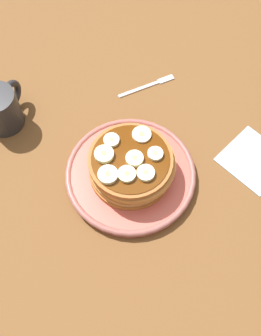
% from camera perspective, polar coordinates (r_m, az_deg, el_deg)
% --- Properties ---
extents(ground_plane, '(1.40, 1.40, 0.03)m').
position_cam_1_polar(ground_plane, '(0.72, -0.00, -1.86)').
color(ground_plane, brown).
extents(plate, '(0.24, 0.24, 0.02)m').
position_cam_1_polar(plate, '(0.69, -0.00, -0.93)').
color(plate, '#CC594C').
rests_on(plate, ground_plane).
extents(pancake_stack, '(0.15, 0.16, 0.06)m').
position_cam_1_polar(pancake_stack, '(0.66, 0.03, 0.41)').
color(pancake_stack, '#A7602A').
rests_on(pancake_stack, plate).
extents(banana_slice_0, '(0.03, 0.03, 0.01)m').
position_cam_1_polar(banana_slice_0, '(0.63, 0.55, 1.29)').
color(banana_slice_0, '#EDEDB5').
rests_on(banana_slice_0, pancake_stack).
extents(banana_slice_1, '(0.03, 0.03, 0.01)m').
position_cam_1_polar(banana_slice_1, '(0.62, -0.58, -0.96)').
color(banana_slice_1, beige).
rests_on(banana_slice_1, pancake_stack).
extents(banana_slice_2, '(0.03, 0.03, 0.01)m').
position_cam_1_polar(banana_slice_2, '(0.62, 2.33, -0.79)').
color(banana_slice_2, '#F9EFBC').
rests_on(banana_slice_2, pancake_stack).
extents(banana_slice_3, '(0.03, 0.03, 0.01)m').
position_cam_1_polar(banana_slice_3, '(0.65, -2.92, 4.25)').
color(banana_slice_3, '#F3F2C2').
rests_on(banana_slice_3, pancake_stack).
extents(banana_slice_4, '(0.03, 0.03, 0.01)m').
position_cam_1_polar(banana_slice_4, '(0.64, -4.05, 2.09)').
color(banana_slice_4, '#EFEFB2').
rests_on(banana_slice_4, pancake_stack).
extents(banana_slice_5, '(0.03, 0.03, 0.01)m').
position_cam_1_polar(banana_slice_5, '(0.64, 3.81, 2.16)').
color(banana_slice_5, '#EEEAC5').
rests_on(banana_slice_5, pancake_stack).
extents(banana_slice_6, '(0.03, 0.03, 0.01)m').
position_cam_1_polar(banana_slice_6, '(0.66, 1.73, 5.11)').
color(banana_slice_6, '#FEE2B5').
rests_on(banana_slice_6, pancake_stack).
extents(banana_slice_7, '(0.03, 0.03, 0.01)m').
position_cam_1_polar(banana_slice_7, '(0.62, -3.46, -1.04)').
color(banana_slice_7, '#EFEFC5').
rests_on(banana_slice_7, pancake_stack).
extents(coffee_mug, '(0.11, 0.08, 0.08)m').
position_cam_1_polar(coffee_mug, '(0.77, -19.16, 8.63)').
color(coffee_mug, '#262628').
rests_on(coffee_mug, ground_plane).
extents(napkin, '(0.14, 0.14, 0.00)m').
position_cam_1_polar(napkin, '(0.76, 18.26, 1.26)').
color(napkin, '#99B2BF').
rests_on(napkin, ground_plane).
extents(fork, '(0.10, 0.09, 0.01)m').
position_cam_1_polar(fork, '(0.82, 2.95, 12.56)').
color(fork, silver).
rests_on(fork, ground_plane).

